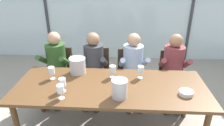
% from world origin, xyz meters
% --- Properties ---
extents(ground, '(14.00, 14.00, 0.00)m').
position_xyz_m(ground, '(0.00, 1.00, 0.00)').
color(ground, '#9E9384').
extents(window_glass_panel, '(7.63, 0.03, 2.60)m').
position_xyz_m(window_glass_panel, '(0.00, 2.66, 1.30)').
color(window_glass_panel, silver).
rests_on(window_glass_panel, ground).
extents(window_mullion_left, '(0.06, 0.06, 2.60)m').
position_xyz_m(window_mullion_left, '(-1.72, 2.64, 1.30)').
color(window_mullion_left, '#38383D').
rests_on(window_mullion_left, ground).
extents(window_mullion_right, '(0.06, 0.06, 2.60)m').
position_xyz_m(window_mullion_right, '(1.72, 2.64, 1.30)').
color(window_mullion_right, '#38383D').
rests_on(window_mullion_right, ground).
extents(hillside_vineyard, '(13.63, 2.40, 1.93)m').
position_xyz_m(hillside_vineyard, '(0.00, 5.68, 0.97)').
color(hillside_vineyard, '#477A38').
rests_on(hillside_vineyard, ground).
extents(dining_table, '(2.43, 0.94, 0.75)m').
position_xyz_m(dining_table, '(0.00, 0.00, 0.68)').
color(dining_table, brown).
rests_on(dining_table, ground).
extents(chair_near_curtain, '(0.46, 0.46, 0.87)m').
position_xyz_m(chair_near_curtain, '(-0.94, 0.88, 0.51)').
color(chair_near_curtain, '#332319').
rests_on(chair_near_curtain, ground).
extents(chair_left_of_center, '(0.48, 0.48, 0.87)m').
position_xyz_m(chair_left_of_center, '(-0.29, 0.89, 0.51)').
color(chair_left_of_center, '#332319').
rests_on(chair_left_of_center, ground).
extents(chair_center, '(0.49, 0.49, 0.87)m').
position_xyz_m(chair_center, '(0.28, 0.89, 0.51)').
color(chair_center, '#332319').
rests_on(chair_center, ground).
extents(chair_right_of_center, '(0.48, 0.48, 0.87)m').
position_xyz_m(chair_right_of_center, '(1.00, 0.87, 0.51)').
color(chair_right_of_center, '#332319').
rests_on(chair_right_of_center, ground).
extents(person_olive_shirt, '(0.48, 0.63, 1.19)m').
position_xyz_m(person_olive_shirt, '(-0.96, 0.74, 0.68)').
color(person_olive_shirt, '#2D5123').
rests_on(person_olive_shirt, ground).
extents(person_charcoal_jacket, '(0.47, 0.62, 1.19)m').
position_xyz_m(person_charcoal_jacket, '(-0.33, 0.74, 0.68)').
color(person_charcoal_jacket, '#38383D').
rests_on(person_charcoal_jacket, ground).
extents(person_pale_blue_shirt, '(0.49, 0.63, 1.19)m').
position_xyz_m(person_pale_blue_shirt, '(0.32, 0.74, 0.68)').
color(person_pale_blue_shirt, '#9EB2D1').
rests_on(person_pale_blue_shirt, ground).
extents(person_maroon_top, '(0.48, 0.62, 1.19)m').
position_xyz_m(person_maroon_top, '(0.96, 0.74, 0.68)').
color(person_maroon_top, brown).
rests_on(person_maroon_top, ground).
extents(ice_bucket_primary, '(0.23, 0.23, 0.23)m').
position_xyz_m(ice_bucket_primary, '(-0.48, 0.32, 0.86)').
color(ice_bucket_primary, '#B7B7BC').
rests_on(ice_bucket_primary, dining_table).
extents(ice_bucket_secondary, '(0.19, 0.19, 0.23)m').
position_xyz_m(ice_bucket_secondary, '(0.12, -0.25, 0.86)').
color(ice_bucket_secondary, '#B7B7BC').
rests_on(ice_bucket_secondary, dining_table).
extents(tasting_bowl, '(0.17, 0.17, 0.05)m').
position_xyz_m(tasting_bowl, '(0.90, -0.16, 0.77)').
color(tasting_bowl, silver).
rests_on(tasting_bowl, dining_table).
extents(wine_glass_by_left_taster, '(0.08, 0.08, 0.17)m').
position_xyz_m(wine_glass_by_left_taster, '(0.02, 0.21, 0.87)').
color(wine_glass_by_left_taster, silver).
rests_on(wine_glass_by_left_taster, dining_table).
extents(wine_glass_near_bucket, '(0.08, 0.08, 0.17)m').
position_xyz_m(wine_glass_near_bucket, '(0.39, 0.22, 0.87)').
color(wine_glass_near_bucket, silver).
rests_on(wine_glass_near_bucket, dining_table).
extents(wine_glass_center_pour, '(0.08, 0.08, 0.17)m').
position_xyz_m(wine_glass_center_pour, '(-0.79, 0.12, 0.87)').
color(wine_glass_center_pour, silver).
rests_on(wine_glass_center_pour, dining_table).
extents(wine_glass_by_right_taster, '(0.08, 0.08, 0.17)m').
position_xyz_m(wine_glass_by_right_taster, '(-0.54, -0.32, 0.87)').
color(wine_glass_by_right_taster, silver).
rests_on(wine_glass_by_right_taster, dining_table).
extents(wine_glass_spare_empty, '(0.08, 0.08, 0.17)m').
position_xyz_m(wine_glass_spare_empty, '(-0.56, -0.17, 0.87)').
color(wine_glass_spare_empty, silver).
rests_on(wine_glass_spare_empty, dining_table).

